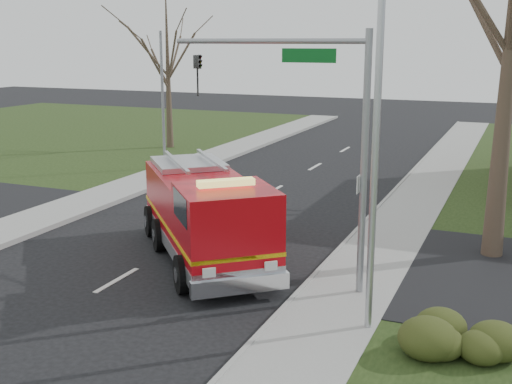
% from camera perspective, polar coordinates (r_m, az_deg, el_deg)
% --- Properties ---
extents(ground, '(120.00, 120.00, 0.00)m').
position_cam_1_polar(ground, '(18.44, -12.26, -7.69)').
color(ground, black).
rests_on(ground, ground).
extents(sidewalk_right, '(2.40, 80.00, 0.15)m').
position_cam_1_polar(sidewalk_right, '(15.87, 6.74, -10.71)').
color(sidewalk_right, gray).
rests_on(sidewalk_right, ground).
extents(hedge_corner, '(2.80, 2.00, 0.90)m').
position_cam_1_polar(hedge_corner, '(14.30, 16.68, -11.78)').
color(hedge_corner, '#2C3714').
rests_on(hedge_corner, lawn_right).
extents(bare_tree_left, '(4.50, 4.50, 9.00)m').
position_cam_1_polar(bare_tree_left, '(39.49, -7.88, 11.79)').
color(bare_tree_left, '#3F2E25').
rests_on(bare_tree_left, ground).
extents(traffic_signal_mast, '(5.29, 0.18, 6.80)m').
position_cam_1_polar(traffic_signal_mast, '(16.33, 5.32, 6.91)').
color(traffic_signal_mast, gray).
rests_on(traffic_signal_mast, ground).
extents(streetlight_pole, '(1.48, 0.16, 8.40)m').
position_cam_1_polar(streetlight_pole, '(13.93, 10.38, 5.01)').
color(streetlight_pole, '#B7BABF').
rests_on(streetlight_pole, ground).
extents(utility_pole_far, '(0.14, 0.14, 7.00)m').
position_cam_1_polar(utility_pole_far, '(32.83, -8.29, 7.89)').
color(utility_pole_far, gray).
rests_on(utility_pole_far, ground).
extents(fire_engine, '(6.71, 7.22, 2.97)m').
position_cam_1_polar(fire_engine, '(19.34, -4.45, -2.22)').
color(fire_engine, '#B60811').
rests_on(fire_engine, ground).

